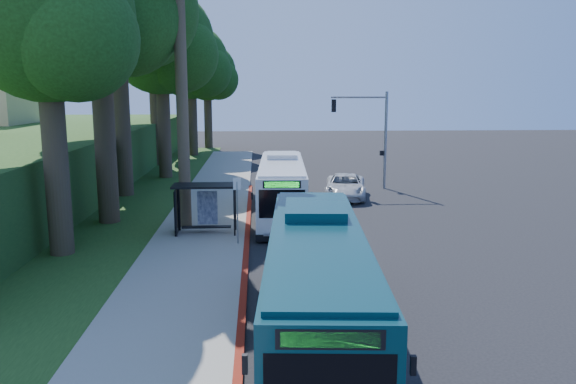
{
  "coord_description": "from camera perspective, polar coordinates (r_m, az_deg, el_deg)",
  "views": [
    {
      "loc": [
        -4.46,
        -30.11,
        7.05
      ],
      "look_at": [
        -2.76,
        1.0,
        1.42
      ],
      "focal_mm": 35.0,
      "sensor_mm": 36.0,
      "label": 1
    }
  ],
  "objects": [
    {
      "name": "teal_bus",
      "position": [
        15.83,
        2.93,
        -9.27
      ],
      "size": [
        3.42,
        12.27,
        3.61
      ],
      "rotation": [
        0.0,
        0.0,
        -0.07
      ],
      "color": "#0A323A",
      "rests_on": "ground"
    },
    {
      "name": "stop_sign_pole",
      "position": [
        25.61,
        -5.18,
        -0.97
      ],
      "size": [
        0.35,
        0.06,
        3.17
      ],
      "color": "gray",
      "rests_on": "ground"
    },
    {
      "name": "ground",
      "position": [
        31.24,
        5.16,
        -2.83
      ],
      "size": [
        140.0,
        140.0,
        0.0
      ],
      "primitive_type": "plane",
      "color": "black",
      "rests_on": "ground"
    },
    {
      "name": "red_curb",
      "position": [
        27.03,
        -4.19,
        -4.75
      ],
      "size": [
        0.25,
        30.0,
        0.13
      ],
      "primitive_type": "cube",
      "color": "maroon",
      "rests_on": "ground"
    },
    {
      "name": "bus_shelter",
      "position": [
        27.89,
        -8.83,
        -0.71
      ],
      "size": [
        3.2,
        1.51,
        2.55
      ],
      "color": "black",
      "rests_on": "ground"
    },
    {
      "name": "tree_4",
      "position": [
        62.54,
        -9.74,
        12.56
      ],
      "size": [
        8.4,
        8.0,
        14.14
      ],
      "color": "#382B1E",
      "rests_on": "ground"
    },
    {
      "name": "tree_0",
      "position": [
        31.4,
        -18.63,
        17.33
      ],
      "size": [
        8.4,
        8.0,
        15.7
      ],
      "color": "#382B1E",
      "rests_on": "ground"
    },
    {
      "name": "white_bus",
      "position": [
        31.62,
        -0.63,
        0.46
      ],
      "size": [
        2.95,
        11.6,
        3.43
      ],
      "rotation": [
        0.0,
        0.0,
        -0.04
      ],
      "color": "silver",
      "rests_on": "ground"
    },
    {
      "name": "tree_5",
      "position": [
        70.37,
        -8.15,
        11.7
      ],
      "size": [
        7.35,
        7.0,
        12.86
      ],
      "color": "#382B1E",
      "rests_on": "ground"
    },
    {
      "name": "tree_6",
      "position": [
        25.67,
        -23.21,
        15.39
      ],
      "size": [
        7.56,
        7.2,
        13.74
      ],
      "color": "#382B1E",
      "rests_on": "ground"
    },
    {
      "name": "sidewalk",
      "position": [
        31.04,
        -8.31,
        -2.87
      ],
      "size": [
        4.5,
        70.0,
        0.12
      ],
      "primitive_type": "cube",
      "color": "gray",
      "rests_on": "ground"
    },
    {
      "name": "tree_2",
      "position": [
        46.82,
        -12.65,
        14.2
      ],
      "size": [
        8.82,
        8.4,
        15.12
      ],
      "color": "#382B1E",
      "rests_on": "ground"
    },
    {
      "name": "pickup",
      "position": [
        37.56,
        5.84,
        0.59
      ],
      "size": [
        3.46,
        5.96,
        1.56
      ],
      "primitive_type": "imported",
      "rotation": [
        0.0,
        0.0,
        -0.16
      ],
      "color": "silver",
      "rests_on": "ground"
    },
    {
      "name": "tree_1",
      "position": [
        39.53,
        -16.99,
        18.08
      ],
      "size": [
        10.5,
        10.0,
        18.26
      ],
      "color": "#382B1E",
      "rests_on": "ground"
    },
    {
      "name": "traffic_signal_pole",
      "position": [
        41.03,
        8.51,
        6.47
      ],
      "size": [
        4.1,
        0.3,
        7.0
      ],
      "color": "gray",
      "rests_on": "ground"
    },
    {
      "name": "tree_3",
      "position": [
        55.13,
        -13.43,
        15.11
      ],
      "size": [
        10.08,
        9.6,
        17.28
      ],
      "color": "#382B1E",
      "rests_on": "ground"
    },
    {
      "name": "grass_verge",
      "position": [
        36.81,
        -16.49,
        -1.17
      ],
      "size": [
        8.0,
        70.0,
        0.06
      ],
      "primitive_type": "cube",
      "color": "#234719",
      "rests_on": "ground"
    }
  ]
}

